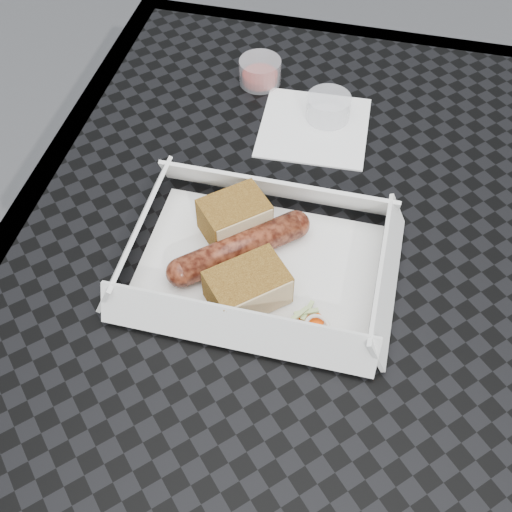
% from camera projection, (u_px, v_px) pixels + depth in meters
% --- Properties ---
extents(ground, '(60.00, 60.00, 0.00)m').
position_uv_depth(ground, '(331.00, 512.00, 1.19)').
color(ground, '#4B4B4E').
rests_on(ground, ground).
extents(patio_table, '(0.80, 0.80, 0.74)m').
position_uv_depth(patio_table, '(392.00, 320.00, 0.66)').
color(patio_table, black).
rests_on(patio_table, ground).
extents(food_tray, '(0.22, 0.15, 0.00)m').
position_uv_depth(food_tray, '(258.00, 266.00, 0.60)').
color(food_tray, white).
rests_on(food_tray, patio_table).
extents(bratwurst, '(0.12, 0.11, 0.03)m').
position_uv_depth(bratwurst, '(240.00, 248.00, 0.60)').
color(bratwurst, brown).
rests_on(bratwurst, food_tray).
extents(bread_near, '(0.07, 0.07, 0.04)m').
position_uv_depth(bread_near, '(234.00, 217.00, 0.61)').
color(bread_near, brown).
rests_on(bread_near, food_tray).
extents(bread_far, '(0.08, 0.08, 0.03)m').
position_uv_depth(bread_far, '(248.00, 287.00, 0.57)').
color(bread_far, brown).
rests_on(bread_far, food_tray).
extents(veg_garnish, '(0.03, 0.03, 0.00)m').
position_uv_depth(veg_garnish, '(308.00, 324.00, 0.56)').
color(veg_garnish, '#FF530B').
rests_on(veg_garnish, food_tray).
extents(napkin, '(0.13, 0.13, 0.00)m').
position_uv_depth(napkin, '(314.00, 127.00, 0.72)').
color(napkin, white).
rests_on(napkin, patio_table).
extents(condiment_cup_sauce, '(0.05, 0.05, 0.03)m').
position_uv_depth(condiment_cup_sauce, '(260.00, 72.00, 0.76)').
color(condiment_cup_sauce, maroon).
rests_on(condiment_cup_sauce, patio_table).
extents(condiment_cup_empty, '(0.05, 0.05, 0.03)m').
position_uv_depth(condiment_cup_empty, '(328.00, 108.00, 0.72)').
color(condiment_cup_empty, silver).
rests_on(condiment_cup_empty, patio_table).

